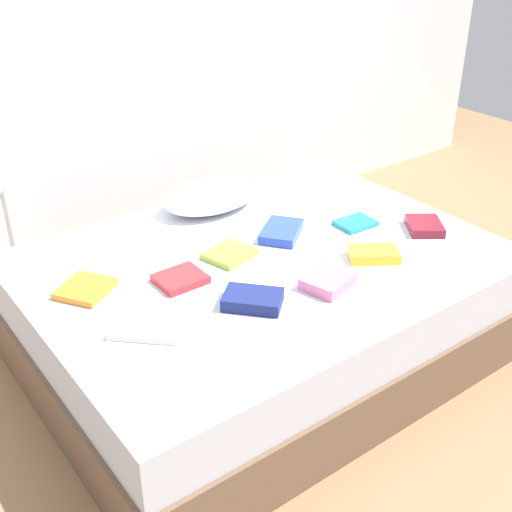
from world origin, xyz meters
TOP-DOWN VIEW (x-y plane):
  - ground_plane at (0.00, 0.00)m, footprint 8.00×8.00m
  - bed at (0.00, 0.00)m, footprint 2.00×1.50m
  - pillow at (0.09, 0.54)m, footprint 0.50×0.32m
  - textbook_teal at (0.53, -0.02)m, footprint 0.18×0.14m
  - textbook_navy at (-0.26, -0.28)m, footprint 0.25×0.26m
  - textbook_white at (-0.67, -0.19)m, footprint 0.28×0.28m
  - textbook_yellow at (0.37, -0.30)m, footprint 0.24×0.22m
  - textbook_lime at (-0.12, 0.08)m, footprint 0.23×0.21m
  - textbook_pink at (0.06, -0.35)m, footprint 0.23×0.20m
  - textbook_red at (-0.39, 0.03)m, footprint 0.19×0.16m
  - textbook_orange at (-0.73, 0.19)m, footprint 0.27×0.26m
  - textbook_maroon at (0.75, -0.25)m, footprint 0.23×0.24m
  - textbook_blue at (0.19, 0.11)m, footprint 0.28×0.27m

SIDE VIEW (x-z plane):
  - ground_plane at x=0.00m, z-range 0.00..0.00m
  - bed at x=0.00m, z-range 0.00..0.50m
  - textbook_teal at x=0.53m, z-range 0.50..0.52m
  - textbook_white at x=-0.67m, z-range 0.50..0.52m
  - textbook_lime at x=-0.12m, z-range 0.50..0.53m
  - textbook_orange at x=-0.73m, z-range 0.50..0.53m
  - textbook_red at x=-0.39m, z-range 0.50..0.53m
  - textbook_maroon at x=0.75m, z-range 0.50..0.54m
  - textbook_blue at x=0.19m, z-range 0.50..0.54m
  - textbook_yellow at x=0.37m, z-range 0.50..0.55m
  - textbook_pink at x=0.06m, z-range 0.50..0.55m
  - textbook_navy at x=-0.26m, z-range 0.50..0.55m
  - pillow at x=0.09m, z-range 0.50..0.64m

